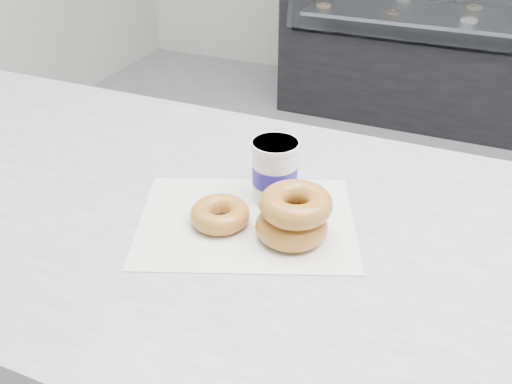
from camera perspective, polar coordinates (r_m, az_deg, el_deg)
display_case at (r=3.52m, az=23.74°, el=13.97°), size 2.40×0.74×1.25m
wax_paper at (r=0.91m, az=-0.95°, el=-2.92°), size 0.41×0.37×0.00m
donut_single at (r=0.89m, az=-3.63°, el=-2.24°), size 0.10×0.10×0.03m
donut_stack at (r=0.85m, az=3.79°, el=-2.32°), size 0.12×0.12×0.08m
coffee_cup at (r=0.94m, az=1.90°, el=2.16°), size 0.10×0.10×0.11m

